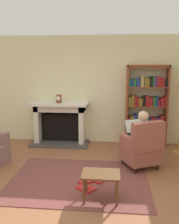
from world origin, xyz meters
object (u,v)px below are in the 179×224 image
at_px(mantel_clock, 59,99).
at_px(bookshelf, 146,107).
at_px(fireplace, 60,121).
at_px(armchair_reading, 142,147).
at_px(side_table, 101,177).
at_px(seated_reader, 140,136).

distance_m(mantel_clock, bookshelf, 2.15).
distance_m(fireplace, bookshelf, 2.18).
height_order(mantel_clock, armchair_reading, mantel_clock).
bearing_deg(armchair_reading, fireplace, -60.98).
height_order(armchair_reading, side_table, armchair_reading).
bearing_deg(fireplace, bookshelf, 0.92).
bearing_deg(side_table, fireplace, 114.35).
xyz_separation_m(armchair_reading, seated_reader, (-0.05, 0.11, 0.20)).
distance_m(mantel_clock, side_table, 2.86).
bearing_deg(bookshelf, side_table, -110.39).
relative_size(fireplace, bookshelf, 0.73).
height_order(bookshelf, side_table, bookshelf).
bearing_deg(seated_reader, mantel_clock, -57.34).
bearing_deg(seated_reader, fireplace, -59.52).
height_order(mantel_clock, seated_reader, mantel_clock).
distance_m(mantel_clock, armchair_reading, 2.41).
relative_size(fireplace, mantel_clock, 7.36).
xyz_separation_m(bookshelf, armchair_reading, (-0.23, -1.40, -0.55)).
relative_size(fireplace, seated_reader, 1.27).
bearing_deg(side_table, seated_reader, 62.49).
xyz_separation_m(fireplace, side_table, (1.17, -2.58, -0.20)).
height_order(seated_reader, side_table, seated_reader).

